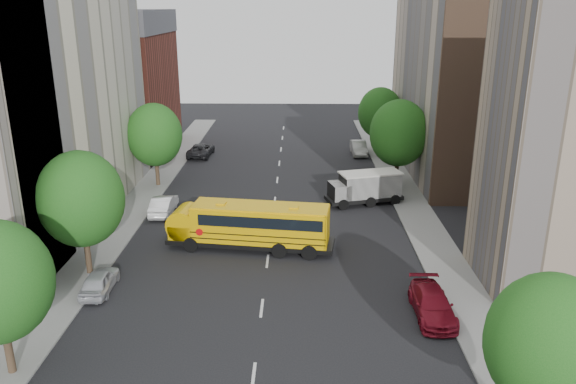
{
  "coord_description": "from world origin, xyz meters",
  "views": [
    {
      "loc": [
        1.94,
        -35.42,
        15.96
      ],
      "look_at": [
        1.28,
        2.0,
        3.47
      ],
      "focal_mm": 35.0,
      "sensor_mm": 36.0,
      "label": 1
    }
  ],
  "objects_px": {
    "parked_car_3": "(432,304)",
    "street_tree_3": "(550,345)",
    "school_bus": "(249,224)",
    "parked_car_4": "(381,181)",
    "parked_car_2": "(201,150)",
    "parked_car_0": "(99,281)",
    "parked_car_1": "(164,205)",
    "street_tree_5": "(380,113)",
    "street_tree_4": "(399,133)",
    "parked_car_5": "(359,148)",
    "street_tree_1": "(81,199)",
    "street_tree_2": "(154,135)",
    "safari_truck": "(365,187)"
  },
  "relations": [
    {
      "from": "street_tree_2",
      "to": "parked_car_5",
      "type": "distance_m",
      "value": 23.44
    },
    {
      "from": "street_tree_5",
      "to": "parked_car_4",
      "type": "height_order",
      "value": "street_tree_5"
    },
    {
      "from": "parked_car_4",
      "to": "street_tree_4",
      "type": "bearing_deg",
      "value": 15.26
    },
    {
      "from": "parked_car_4",
      "to": "parked_car_2",
      "type": "bearing_deg",
      "value": 144.37
    },
    {
      "from": "school_bus",
      "to": "street_tree_4",
      "type": "bearing_deg",
      "value": 56.06
    },
    {
      "from": "street_tree_3",
      "to": "parked_car_5",
      "type": "relative_size",
      "value": 1.55
    },
    {
      "from": "street_tree_2",
      "to": "street_tree_5",
      "type": "xyz_separation_m",
      "value": [
        22.0,
        12.0,
        -0.12
      ]
    },
    {
      "from": "school_bus",
      "to": "parked_car_4",
      "type": "xyz_separation_m",
      "value": [
        10.96,
        13.4,
        -1.12
      ]
    },
    {
      "from": "street_tree_5",
      "to": "parked_car_5",
      "type": "distance_m",
      "value": 4.52
    },
    {
      "from": "street_tree_5",
      "to": "safari_truck",
      "type": "relative_size",
      "value": 1.12
    },
    {
      "from": "street_tree_4",
      "to": "parked_car_3",
      "type": "distance_m",
      "value": 23.11
    },
    {
      "from": "parked_car_0",
      "to": "parked_car_5",
      "type": "relative_size",
      "value": 0.85
    },
    {
      "from": "street_tree_2",
      "to": "street_tree_4",
      "type": "xyz_separation_m",
      "value": [
        22.0,
        0.0,
        0.25
      ]
    },
    {
      "from": "street_tree_4",
      "to": "parked_car_2",
      "type": "xyz_separation_m",
      "value": [
        -19.8,
        10.88,
        -4.37
      ]
    },
    {
      "from": "school_bus",
      "to": "parked_car_2",
      "type": "xyz_separation_m",
      "value": [
        -7.44,
        24.76,
        -1.09
      ]
    },
    {
      "from": "parked_car_3",
      "to": "parked_car_1",
      "type": "bearing_deg",
      "value": 139.16
    },
    {
      "from": "street_tree_3",
      "to": "parked_car_5",
      "type": "bearing_deg",
      "value": 92.87
    },
    {
      "from": "street_tree_3",
      "to": "parked_car_4",
      "type": "xyz_separation_m",
      "value": [
        -1.4,
        31.51,
        -3.77
      ]
    },
    {
      "from": "street_tree_4",
      "to": "parked_car_5",
      "type": "bearing_deg",
      "value": 100.5
    },
    {
      "from": "parked_car_0",
      "to": "parked_car_3",
      "type": "bearing_deg",
      "value": 170.92
    },
    {
      "from": "street_tree_5",
      "to": "parked_car_1",
      "type": "relative_size",
      "value": 1.68
    },
    {
      "from": "street_tree_1",
      "to": "parked_car_3",
      "type": "xyz_separation_m",
      "value": [
        20.23,
        -4.62,
        -4.25
      ]
    },
    {
      "from": "street_tree_3",
      "to": "parked_car_2",
      "type": "height_order",
      "value": "street_tree_3"
    },
    {
      "from": "street_tree_4",
      "to": "street_tree_5",
      "type": "distance_m",
      "value": 12.01
    },
    {
      "from": "street_tree_4",
      "to": "parked_car_3",
      "type": "relative_size",
      "value": 1.67
    },
    {
      "from": "school_bus",
      "to": "safari_truck",
      "type": "bearing_deg",
      "value": 53.79
    },
    {
      "from": "street_tree_1",
      "to": "parked_car_0",
      "type": "height_order",
      "value": "street_tree_1"
    },
    {
      "from": "parked_car_1",
      "to": "parked_car_3",
      "type": "bearing_deg",
      "value": 138.78
    },
    {
      "from": "street_tree_3",
      "to": "street_tree_4",
      "type": "relative_size",
      "value": 0.88
    },
    {
      "from": "parked_car_3",
      "to": "street_tree_3",
      "type": "bearing_deg",
      "value": -79.73
    },
    {
      "from": "street_tree_2",
      "to": "parked_car_1",
      "type": "distance_m",
      "value": 8.63
    },
    {
      "from": "street_tree_4",
      "to": "parked_car_1",
      "type": "distance_m",
      "value": 21.53
    },
    {
      "from": "parked_car_0",
      "to": "parked_car_2",
      "type": "relative_size",
      "value": 0.76
    },
    {
      "from": "street_tree_5",
      "to": "parked_car_0",
      "type": "height_order",
      "value": "street_tree_5"
    },
    {
      "from": "street_tree_3",
      "to": "street_tree_5",
      "type": "relative_size",
      "value": 0.95
    },
    {
      "from": "street_tree_1",
      "to": "safari_truck",
      "type": "distance_m",
      "value": 23.22
    },
    {
      "from": "street_tree_5",
      "to": "school_bus",
      "type": "bearing_deg",
      "value": -115.53
    },
    {
      "from": "parked_car_4",
      "to": "street_tree_2",
      "type": "bearing_deg",
      "value": 174.73
    },
    {
      "from": "street_tree_3",
      "to": "parked_car_4",
      "type": "relative_size",
      "value": 1.77
    },
    {
      "from": "street_tree_3",
      "to": "parked_car_5",
      "type": "distance_m",
      "value": 44.09
    },
    {
      "from": "parked_car_1",
      "to": "parked_car_4",
      "type": "distance_m",
      "value": 19.61
    },
    {
      "from": "street_tree_1",
      "to": "street_tree_2",
      "type": "distance_m",
      "value": 18.0
    },
    {
      "from": "safari_truck",
      "to": "street_tree_3",
      "type": "bearing_deg",
      "value": -98.82
    },
    {
      "from": "parked_car_1",
      "to": "street_tree_5",
      "type": "bearing_deg",
      "value": -136.58
    },
    {
      "from": "parked_car_0",
      "to": "parked_car_3",
      "type": "height_order",
      "value": "parked_car_3"
    },
    {
      "from": "street_tree_3",
      "to": "school_bus",
      "type": "distance_m",
      "value": 22.09
    },
    {
      "from": "street_tree_2",
      "to": "parked_car_0",
      "type": "xyz_separation_m",
      "value": [
        1.4,
        -20.22,
        -4.16
      ]
    },
    {
      "from": "street_tree_2",
      "to": "parked_car_4",
      "type": "distance_m",
      "value": 21.02
    },
    {
      "from": "street_tree_4",
      "to": "street_tree_5",
      "type": "bearing_deg",
      "value": 90.0
    },
    {
      "from": "street_tree_1",
      "to": "school_bus",
      "type": "distance_m",
      "value": 10.95
    }
  ]
}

